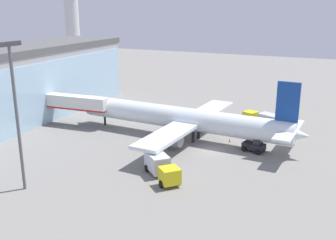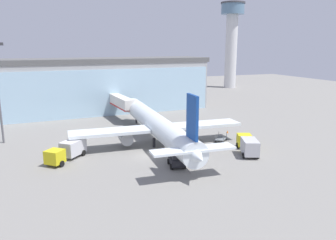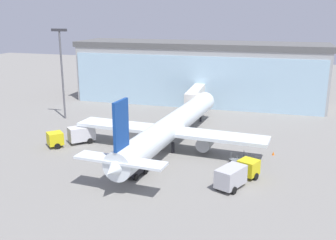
# 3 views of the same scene
# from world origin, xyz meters

# --- Properties ---
(ground) EXTENTS (240.00, 240.00, 0.00)m
(ground) POSITION_xyz_m (0.00, 0.00, 0.00)
(ground) COLOR gray
(terminal_building) EXTENTS (56.96, 15.68, 13.75)m
(terminal_building) POSITION_xyz_m (0.00, 38.68, 6.87)
(terminal_building) COLOR #A0A0A0
(terminal_building) RESTS_ON ground
(jet_bridge) EXTENTS (3.24, 13.99, 5.49)m
(jet_bridge) POSITION_xyz_m (2.25, 27.30, 4.12)
(jet_bridge) COLOR silver
(jet_bridge) RESTS_ON ground
(control_tower) EXTENTS (9.54, 9.54, 33.63)m
(control_tower) POSITION_xyz_m (58.41, 70.49, 20.86)
(control_tower) COLOR silver
(control_tower) RESTS_ON ground
(airplane) EXTENTS (29.84, 40.28, 10.85)m
(airplane) POSITION_xyz_m (3.70, 5.92, 3.33)
(airplane) COLOR white
(airplane) RESTS_ON ground
(catering_truck) EXTENTS (6.54, 6.88, 2.65)m
(catering_truck) POSITION_xyz_m (-11.56, 2.68, 1.47)
(catering_truck) COLOR yellow
(catering_truck) RESTS_ON ground
(fuel_truck) EXTENTS (4.83, 7.59, 2.65)m
(fuel_truck) POSITION_xyz_m (15.35, -4.62, 1.47)
(fuel_truck) COLOR yellow
(fuel_truck) RESTS_ON ground
(baggage_cart) EXTENTS (3.11, 3.11, 1.50)m
(baggage_cart) POSITION_xyz_m (14.81, 2.77, 0.50)
(baggage_cart) COLOR slate
(baggage_cart) RESTS_ON ground
(pushback_tug) EXTENTS (2.74, 3.50, 2.30)m
(pushback_tug) POSITION_xyz_m (2.51, -5.99, 0.97)
(pushback_tug) COLOR black
(pushback_tug) RESTS_ON ground
(safety_cone_nose) EXTENTS (0.36, 0.36, 0.55)m
(safety_cone_nose) POSITION_xyz_m (5.07, -1.44, 0.28)
(safety_cone_nose) COLOR orange
(safety_cone_nose) RESTS_ON ground
(safety_cone_wingtip) EXTENTS (0.36, 0.36, 0.55)m
(safety_cone_wingtip) POSITION_xyz_m (18.97, 7.37, 0.28)
(safety_cone_wingtip) COLOR orange
(safety_cone_wingtip) RESTS_ON ground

